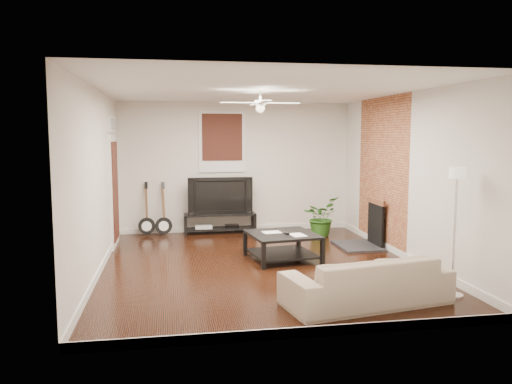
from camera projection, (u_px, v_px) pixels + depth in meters
room at (260, 179)px, 8.05m from camera, size 5.01×6.01×2.81m
brick_accent at (382, 173)px, 9.45m from camera, size 0.02×2.20×2.80m
fireplace at (366, 223)px, 9.51m from camera, size 0.80×1.10×0.92m
window_back at (222, 142)px, 10.85m from camera, size 1.00×0.06×1.30m
door_left at (114, 180)px, 9.52m from camera, size 0.08×1.00×2.50m
tv_stand at (220, 223)px, 10.85m from camera, size 1.53×0.41×0.43m
tv at (220, 195)px, 10.80m from camera, size 1.37×0.18×0.79m
coffee_table at (282, 246)px, 8.55m from camera, size 1.22×1.22×0.45m
sofa at (367, 280)px, 6.29m from camera, size 2.20×1.19×0.61m
floor_lamp at (455, 232)px, 6.53m from camera, size 0.33×0.33×1.70m
potted_plant at (321, 217)px, 10.52m from camera, size 0.96×0.97×0.82m
guitar_left at (146, 209)px, 10.52m from camera, size 0.36×0.27×1.14m
guitar_right at (163, 209)px, 10.55m from camera, size 0.39×0.30×1.14m
ceiling_fan at (260, 103)px, 7.92m from camera, size 1.24×1.24×0.32m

